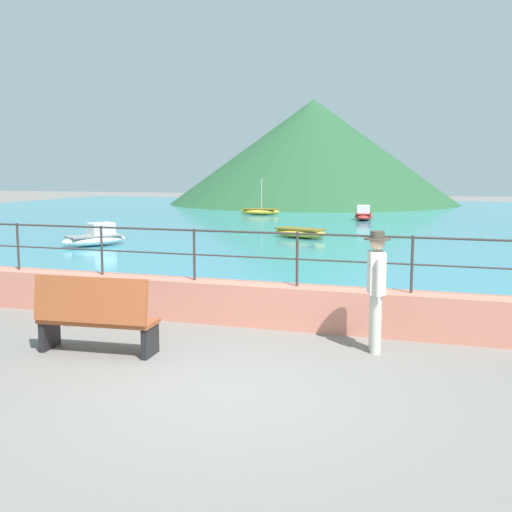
% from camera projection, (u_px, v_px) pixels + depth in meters
% --- Properties ---
extents(ground_plane, '(120.00, 120.00, 0.00)m').
position_uv_depth(ground_plane, '(228.00, 390.00, 7.52)').
color(ground_plane, slate).
extents(promenade_wall, '(20.00, 0.56, 0.70)m').
position_uv_depth(promenade_wall, '(297.00, 307.00, 10.48)').
color(promenade_wall, tan).
rests_on(promenade_wall, ground).
extents(railing, '(18.44, 0.04, 0.90)m').
position_uv_depth(railing, '(297.00, 249.00, 10.35)').
color(railing, '#383330').
rests_on(railing, promenade_wall).
extents(lake_water, '(64.00, 44.32, 0.06)m').
position_uv_depth(lake_water, '(411.00, 222.00, 31.81)').
color(lake_water, teal).
rests_on(lake_water, ground).
extents(hill_main, '(22.05, 22.05, 7.91)m').
position_uv_depth(hill_main, '(313.00, 152.00, 48.28)').
color(hill_main, '#285633').
rests_on(hill_main, ground).
extents(bench_main, '(1.74, 0.70, 1.13)m').
position_uv_depth(bench_main, '(95.00, 316.00, 8.94)').
color(bench_main, '#9E4C28').
rests_on(bench_main, ground).
extents(person_walking, '(0.38, 0.55, 1.75)m').
position_uv_depth(person_walking, '(376.00, 285.00, 8.99)').
color(person_walking, beige).
rests_on(person_walking, ground).
extents(bollard, '(0.24, 0.24, 0.71)m').
position_uv_depth(bollard, '(72.00, 305.00, 10.62)').
color(bollard, gray).
rests_on(bollard, ground).
extents(boat_0, '(2.34, 1.02, 2.08)m').
position_uv_depth(boat_0, '(260.00, 211.00, 36.21)').
color(boat_0, gold).
rests_on(boat_0, lake_water).
extents(boat_1, '(1.18, 2.39, 0.76)m').
position_uv_depth(boat_1, '(364.00, 215.00, 32.47)').
color(boat_1, red).
rests_on(boat_1, lake_water).
extents(boat_2, '(2.47, 1.66, 0.36)m').
position_uv_depth(boat_2, '(300.00, 233.00, 23.91)').
color(boat_2, gold).
rests_on(boat_2, lake_water).
extents(boat_3, '(1.98, 2.43, 0.76)m').
position_uv_depth(boat_3, '(96.00, 238.00, 21.45)').
color(boat_3, white).
rests_on(boat_3, lake_water).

